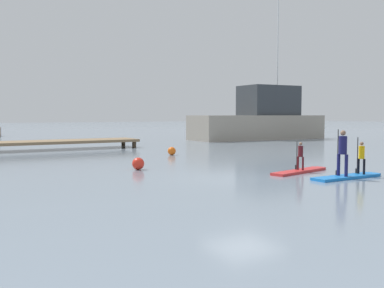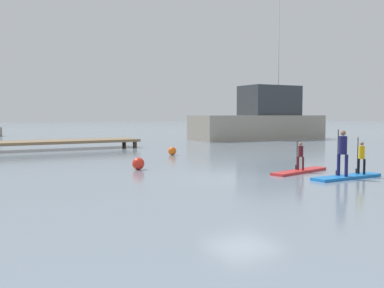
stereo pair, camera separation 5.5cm
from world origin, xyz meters
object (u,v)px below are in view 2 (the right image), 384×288
at_px(paddler_child_front, 361,156).
at_px(mooring_buoy_near, 172,151).
at_px(paddler_adult, 343,150).
at_px(fishing_boat_white_large, 261,120).
at_px(paddleboard_far, 348,177).
at_px(paddler_child_solo, 300,154).
at_px(paddleboard_near, 300,171).
at_px(mooring_buoy_mid, 138,164).

height_order(paddler_child_front, mooring_buoy_near, paddler_child_front).
relative_size(paddler_adult, fishing_boat_white_large, 0.13).
bearing_deg(paddleboard_far, paddler_child_solo, 98.93).
distance_m(paddleboard_near, paddleboard_far, 2.06).
bearing_deg(paddler_child_solo, paddler_child_front, -62.42).
bearing_deg(fishing_boat_white_large, paddleboard_far, -122.60).
height_order(paddleboard_far, paddler_adult, paddler_adult).
relative_size(paddleboard_near, paddler_child_front, 2.42).
height_order(paddler_child_solo, paddler_adult, paddler_adult).
distance_m(mooring_buoy_near, mooring_buoy_mid, 6.70).
distance_m(paddler_child_solo, paddler_adult, 2.07).
relative_size(fishing_boat_white_large, mooring_buoy_near, 28.37).
bearing_deg(paddler_adult, paddler_child_front, 0.99).
relative_size(paddleboard_near, paddleboard_far, 1.04).
distance_m(paddler_child_solo, fishing_boat_white_large, 24.01).
relative_size(paddler_child_front, mooring_buoy_mid, 2.64).
relative_size(paddler_child_solo, paddler_child_front, 0.82).
distance_m(paddler_child_solo, paddleboard_far, 2.17).
distance_m(paddleboard_far, fishing_boat_white_large, 25.56).
distance_m(paddleboard_near, paddler_adult, 2.25).
distance_m(paddleboard_near, paddler_child_front, 2.38).
xyz_separation_m(paddler_child_front, fishing_boat_white_large, (13.00, 21.46, 1.06)).
bearing_deg(fishing_boat_white_large, paddler_adult, -123.15).
bearing_deg(paddler_child_front, paddleboard_far, -178.42).
xyz_separation_m(paddleboard_near, paddleboard_far, (0.32, -2.03, 0.00)).
bearing_deg(paddler_child_front, paddler_child_solo, 117.58).
height_order(paddler_child_front, fishing_boat_white_large, fishing_boat_white_large).
bearing_deg(paddler_adult, paddleboard_far, -0.50).
height_order(paddler_child_solo, fishing_boat_white_large, fishing_boat_white_large).
distance_m(paddler_adult, mooring_buoy_mid, 8.03).
distance_m(paddler_child_front, mooring_buoy_near, 11.37).
relative_size(paddler_child_solo, paddleboard_far, 0.35).
relative_size(paddler_child_front, mooring_buoy_near, 2.90).
bearing_deg(paddleboard_far, fishing_boat_white_large, 57.40).
xyz_separation_m(paddleboard_near, fishing_boat_white_large, (14.06, 19.45, 1.78)).
distance_m(fishing_boat_white_large, mooring_buoy_mid, 24.66).
bearing_deg(mooring_buoy_near, paddleboard_far, -84.11).
bearing_deg(paddler_child_front, fishing_boat_white_large, 58.79).
bearing_deg(paddleboard_far, paddleboard_near, 98.96).
relative_size(paddler_adult, paddler_child_front, 1.23).
distance_m(paddler_child_solo, mooring_buoy_near, 9.23).
bearing_deg(mooring_buoy_mid, paddleboard_near, -38.28).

